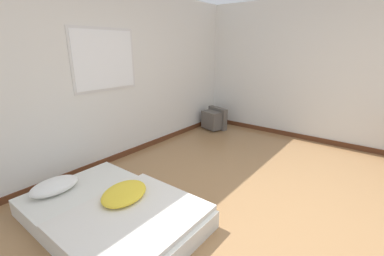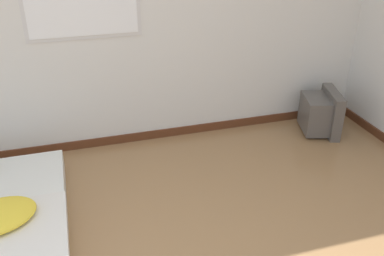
# 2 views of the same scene
# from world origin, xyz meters

# --- Properties ---
(wall_back) EXTENTS (8.24, 0.08, 2.60)m
(wall_back) POSITION_xyz_m (0.00, 2.62, 1.29)
(wall_back) COLOR silver
(wall_back) RESTS_ON ground_plane
(crt_tv) EXTENTS (0.46, 0.54, 0.47)m
(crt_tv) POSITION_xyz_m (2.38, 2.23, 0.22)
(crt_tv) COLOR #56514C
(crt_tv) RESTS_ON ground_plane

